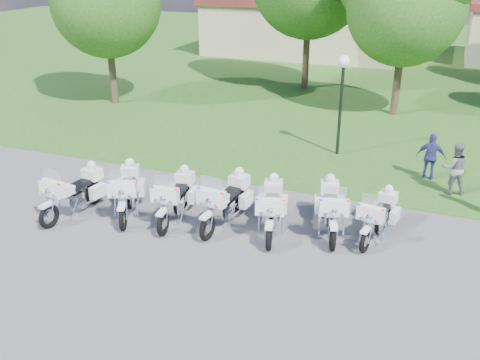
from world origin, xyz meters
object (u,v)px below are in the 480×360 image
(motorcycle_3, at_px, (226,200))
(motorcycle_2, at_px, (176,196))
(motorcycle_4, at_px, (272,207))
(motorcycle_6, at_px, (379,215))
(motorcycle_0, at_px, (75,191))
(motorcycle_1, at_px, (127,190))
(bystander_b, at_px, (454,168))
(motorcycle_5, at_px, (331,208))
(lamp_post, at_px, (343,80))
(bystander_c, at_px, (431,157))

(motorcycle_3, bearing_deg, motorcycle_2, 15.10)
(motorcycle_4, distance_m, motorcycle_6, 2.92)
(motorcycle_0, distance_m, motorcycle_4, 5.90)
(motorcycle_1, distance_m, motorcycle_3, 3.03)
(motorcycle_3, bearing_deg, motorcycle_6, -164.15)
(motorcycle_0, height_order, bystander_b, bystander_b)
(motorcycle_4, distance_m, bystander_b, 6.51)
(motorcycle_2, distance_m, motorcycle_5, 4.46)
(motorcycle_5, xyz_separation_m, motorcycle_6, (1.29, 0.14, -0.06))
(lamp_post, bearing_deg, motorcycle_4, -93.99)
(motorcycle_3, height_order, motorcycle_4, motorcycle_3)
(motorcycle_0, relative_size, motorcycle_1, 1.04)
(motorcycle_5, relative_size, bystander_c, 1.51)
(motorcycle_1, distance_m, bystander_b, 10.33)
(motorcycle_0, bearing_deg, motorcycle_2, -158.37)
(lamp_post, bearing_deg, bystander_b, -28.10)
(motorcycle_4, xyz_separation_m, bystander_b, (4.68, 4.53, 0.14))
(motorcycle_0, distance_m, lamp_post, 10.29)
(bystander_c, bearing_deg, motorcycle_0, 36.21)
(motorcycle_4, bearing_deg, motorcycle_0, -3.96)
(motorcycle_5, xyz_separation_m, bystander_c, (2.38, 4.87, 0.11))
(motorcycle_1, bearing_deg, motorcycle_3, 164.26)
(motorcycle_1, relative_size, bystander_c, 1.48)
(motorcycle_2, xyz_separation_m, motorcycle_4, (2.83, 0.31, 0.01))
(motorcycle_4, relative_size, motorcycle_6, 1.09)
(motorcycle_4, bearing_deg, motorcycle_5, -174.35)
(motorcycle_2, relative_size, bystander_c, 1.53)
(motorcycle_0, height_order, motorcycle_2, motorcycle_0)
(motorcycle_1, bearing_deg, motorcycle_2, 163.03)
(motorcycle_1, height_order, motorcycle_3, motorcycle_3)
(motorcycle_2, relative_size, bystander_b, 1.46)
(motorcycle_2, bearing_deg, bystander_c, -146.29)
(motorcycle_1, xyz_separation_m, motorcycle_4, (4.35, 0.50, -0.01))
(bystander_b, bearing_deg, motorcycle_1, 13.67)
(motorcycle_6, bearing_deg, bystander_b, -104.99)
(motorcycle_1, bearing_deg, motorcycle_5, 166.19)
(motorcycle_4, height_order, bystander_c, motorcycle_4)
(bystander_b, height_order, bystander_c, bystander_b)
(motorcycle_1, relative_size, lamp_post, 0.64)
(motorcycle_3, height_order, motorcycle_5, motorcycle_3)
(motorcycle_2, bearing_deg, motorcycle_3, -177.14)
(motorcycle_1, bearing_deg, motorcycle_4, 162.49)
(motorcycle_3, relative_size, motorcycle_6, 1.14)
(motorcycle_3, height_order, motorcycle_6, motorcycle_3)
(motorcycle_2, bearing_deg, bystander_b, -153.89)
(motorcycle_2, bearing_deg, motorcycle_5, -175.38)
(motorcycle_3, xyz_separation_m, bystander_c, (5.26, 5.49, 0.09))
(motorcycle_1, relative_size, motorcycle_6, 1.05)
(motorcycle_0, xyz_separation_m, bystander_b, (10.48, 5.61, 0.15))
(motorcycle_3, distance_m, motorcycle_6, 4.25)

